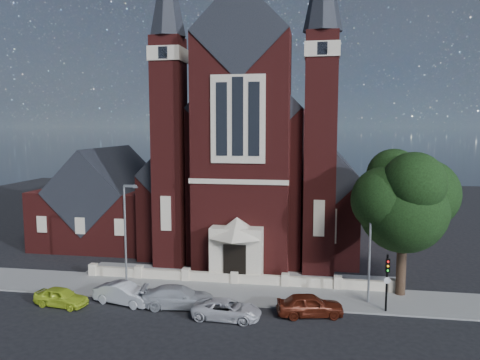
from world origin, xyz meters
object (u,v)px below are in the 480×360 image
object	(u,v)px
church	(261,165)
car_silver_b	(179,297)
parish_hall	(108,205)
car_dark_red	(310,305)
street_tree	(406,203)
traffic_signal	(387,276)
street_lamp_left	(126,230)
car_lime_van	(61,297)
car_white_suv	(227,309)
street_lamp_right	(371,240)
car_silver_a	(124,294)

from	to	relation	value
church	car_silver_b	world-z (taller)	church
parish_hall	car_dark_red	size ratio (longest dim) A/B	2.79
parish_hall	street_tree	distance (m)	31.27
traffic_signal	parish_hall	bearing A→B (deg)	150.02
street_tree	street_lamp_left	size ratio (longest dim) A/B	1.32
street_tree	car_silver_b	size ratio (longest dim) A/B	2.10
street_lamp_left	car_silver_b	world-z (taller)	street_lamp_left
traffic_signal	car_lime_van	world-z (taller)	traffic_signal
car_silver_b	traffic_signal	bearing A→B (deg)	-92.47
street_tree	car_lime_van	bearing A→B (deg)	-166.49
car_white_suv	street_lamp_right	bearing A→B (deg)	-63.08
street_tree	church	bearing A→B (deg)	126.17
car_lime_van	car_silver_a	bearing A→B (deg)	-66.05
parish_hall	car_lime_van	distance (m)	18.94
church	car_dark_red	distance (m)	23.81
car_silver_b	car_white_suv	bearing A→B (deg)	-118.29
car_lime_van	car_white_suv	world-z (taller)	car_lime_van
church	street_lamp_left	bearing A→B (deg)	-112.66
church	traffic_signal	bearing A→B (deg)	-61.80
traffic_signal	car_silver_a	distance (m)	18.11
car_dark_red	church	bearing A→B (deg)	3.72
parish_hall	traffic_signal	xyz separation A→B (m)	(27.00, -15.57, -1.43)
traffic_signal	car_silver_b	size ratio (longest dim) A/B	0.78
street_tree	car_silver_a	xyz separation A→B (m)	(-19.56, -4.54, -6.23)
street_lamp_right	car_silver_a	size ratio (longest dim) A/B	1.84
car_lime_van	car_white_suv	size ratio (longest dim) A/B	0.85
parish_hall	car_white_suv	size ratio (longest dim) A/B	2.71
street_lamp_left	car_silver_a	distance (m)	4.89
church	traffic_signal	world-z (taller)	church
car_white_suv	car_dark_red	world-z (taller)	car_dark_red
street_lamp_right	street_lamp_left	bearing A→B (deg)	180.00
parish_hall	car_dark_red	distance (m)	27.90
car_white_suv	parish_hall	bearing A→B (deg)	45.12
car_silver_b	car_dark_red	bearing A→B (deg)	-97.79
parish_hall	street_tree	xyz separation A→B (m)	(28.60, -12.29, 2.95)
traffic_signal	car_white_suv	xyz separation A→B (m)	(-10.33, -2.66, -1.96)
church	car_white_suv	bearing A→B (deg)	-88.33
car_silver_b	car_dark_red	world-z (taller)	car_dark_red
street_tree	car_silver_b	distance (m)	17.39
street_lamp_left	traffic_signal	distance (m)	19.08
street_lamp_left	traffic_signal	size ratio (longest dim) A/B	2.02
car_dark_red	car_lime_van	bearing A→B (deg)	82.12
street_lamp_right	car_silver_a	world-z (taller)	street_lamp_right
street_lamp_right	car_silver_a	bearing A→B (deg)	-170.57
church	car_lime_van	size ratio (longest dim) A/B	9.11
street_lamp_right	car_lime_van	distance (m)	21.93
church	car_white_suv	size ratio (longest dim) A/B	7.74
church	street_tree	bearing A→B (deg)	-53.83
church	street_lamp_right	distance (m)	21.76
parish_hall	traffic_signal	bearing A→B (deg)	-29.98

